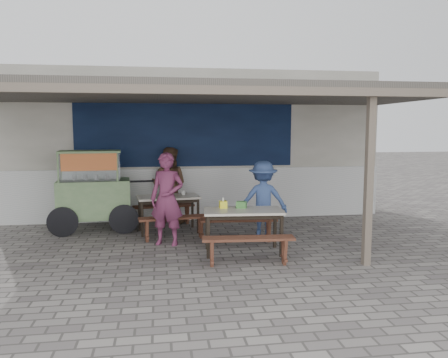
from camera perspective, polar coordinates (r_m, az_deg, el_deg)
name	(u,v)px	position (r m, az deg, el deg)	size (l,w,h in m)	color
ground	(210,255)	(7.49, -1.84, -9.86)	(60.00, 60.00, 0.00)	slate
back_wall	(193,145)	(10.75, -4.11, 4.44)	(9.00, 1.28, 3.50)	beige
warung_roof	(205,96)	(8.10, -2.55, 10.80)	(9.00, 4.21, 2.81)	#4E4943
table_left	(168,200)	(9.01, -7.29, -2.74)	(1.32, 0.83, 0.75)	silver
bench_left_street	(174,223)	(8.43, -6.54, -5.70)	(1.37, 0.46, 0.45)	brown
bench_left_wall	(164,210)	(9.72, -7.88, -4.07)	(1.37, 0.46, 0.45)	brown
table_right	(243,214)	(7.45, 2.51, -4.64)	(1.38, 0.79, 0.75)	silver
bench_right_street	(248,244)	(6.85, 3.19, -8.52)	(1.45, 0.39, 0.45)	brown
bench_right_wall	(239,225)	(8.20, 1.92, -5.98)	(1.45, 0.39, 0.45)	brown
vendor_cart	(93,188)	(9.39, -16.74, -1.09)	(2.08, 0.93, 1.68)	#809F6A
patron_street_side	(167,199)	(8.01, -7.46, -2.59)	(0.62, 0.41, 1.70)	#702D4E
patron_wall_side	(169,185)	(9.89, -7.20, -0.81)	(0.83, 0.65, 1.71)	#4D3524
patron_right_table	(263,199)	(8.53, 5.11, -2.68)	(0.97, 0.56, 1.50)	#3C558F
tissue_box	(223,205)	(7.57, -0.11, -3.35)	(0.13, 0.13, 0.13)	yellow
donation_box	(241,205)	(7.58, 2.28, -3.38)	(0.17, 0.12, 0.12)	#428039
condiment_jar	(183,192)	(9.16, -5.35, -1.74)	(0.08, 0.08, 0.10)	silver
condiment_bowl	(164,195)	(9.03, -7.79, -2.03)	(0.21, 0.21, 0.05)	silver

